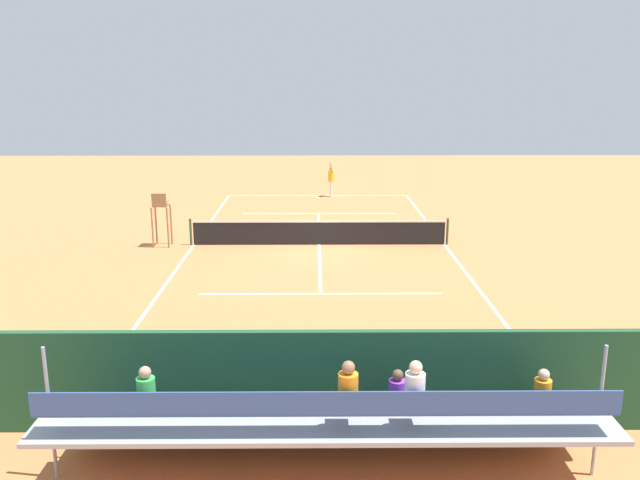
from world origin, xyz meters
name	(u,v)px	position (x,y,z in m)	size (l,w,h in m)	color
ground_plane	(319,245)	(0.00, 0.00, 0.00)	(60.00, 60.00, 0.00)	#D17542
court_line_markings	(319,244)	(0.00, -0.04, 0.00)	(10.10, 22.20, 0.01)	white
tennis_net	(319,232)	(0.00, 0.00, 0.50)	(10.30, 0.10, 1.07)	black
backdrop_wall	(324,381)	(0.00, 14.00, 1.00)	(18.00, 0.16, 2.00)	#1E4C2D
bleacher_stand	(329,422)	(-0.07, 15.35, 0.92)	(9.06, 2.40, 2.48)	#9EA0A5
umpire_chair	(161,214)	(6.20, 0.17, 1.31)	(0.67, 0.67, 2.14)	olive
courtside_bench	(456,384)	(-2.64, 13.27, 0.56)	(1.80, 0.40, 0.93)	#33383D
equipment_bag	(371,405)	(-0.95, 13.40, 0.18)	(0.90, 0.36, 0.36)	#334C8C
tennis_player	(331,178)	(-0.74, -10.75, 1.02)	(0.37, 0.54, 1.93)	white
tennis_racket	(318,198)	(0.00, -10.28, 0.01)	(0.42, 0.57, 0.03)	black
tennis_ball_near	(370,201)	(-2.76, -9.07, 0.03)	(0.07, 0.07, 0.07)	#CCDB33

